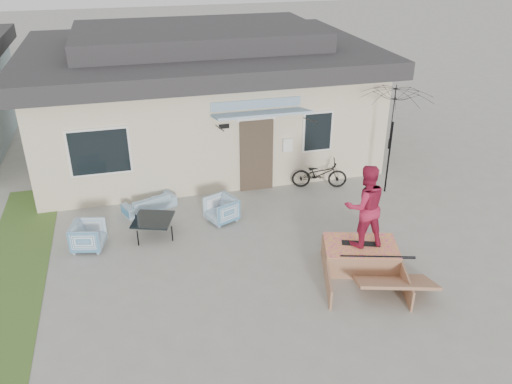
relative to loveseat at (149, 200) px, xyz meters
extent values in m
plane|color=gray|center=(2.09, -4.00, -0.28)|extent=(90.00, 90.00, 0.00)
cube|color=#3A5A24|center=(-3.11, -2.00, -0.27)|extent=(1.40, 8.00, 0.01)
cube|color=beige|center=(2.09, 4.00, 1.22)|extent=(10.00, 7.00, 3.00)
cube|color=#262629|center=(2.09, 4.00, 2.97)|extent=(10.80, 7.80, 0.50)
cube|color=#262629|center=(2.09, 4.00, 3.52)|extent=(7.50, 4.50, 0.60)
cube|color=#433527|center=(3.09, 0.46, 0.77)|extent=(0.95, 0.08, 2.10)
cube|color=white|center=(-1.11, 0.47, 1.32)|extent=(1.60, 0.06, 1.30)
cube|color=white|center=(4.89, 0.47, 1.32)|extent=(0.90, 0.06, 1.20)
cube|color=teal|center=(3.09, -0.05, 2.17)|extent=(2.50, 1.09, 0.29)
imported|color=teal|center=(0.00, 0.00, 0.00)|extent=(1.46, 0.91, 0.55)
imported|color=teal|center=(-1.51, -1.57, 0.09)|extent=(0.81, 0.84, 0.73)
imported|color=teal|center=(1.76, -1.08, 0.08)|extent=(0.87, 0.90, 0.72)
cube|color=black|center=(0.01, -1.35, -0.05)|extent=(1.15, 1.15, 0.45)
imported|color=black|center=(4.89, 0.14, 0.24)|extent=(1.69, 0.96, 1.02)
cylinder|color=black|center=(6.63, -0.61, 0.77)|extent=(0.05, 0.05, 2.10)
imported|color=black|center=(6.63, -0.61, 1.47)|extent=(2.31, 2.19, 0.90)
cube|color=black|center=(4.38, -3.79, 0.28)|extent=(0.86, 0.49, 0.05)
imported|color=#A61E3E|center=(4.38, -3.79, 1.25)|extent=(0.94, 0.74, 1.88)
camera|label=1|loc=(-0.31, -12.66, 6.51)|focal=36.62mm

